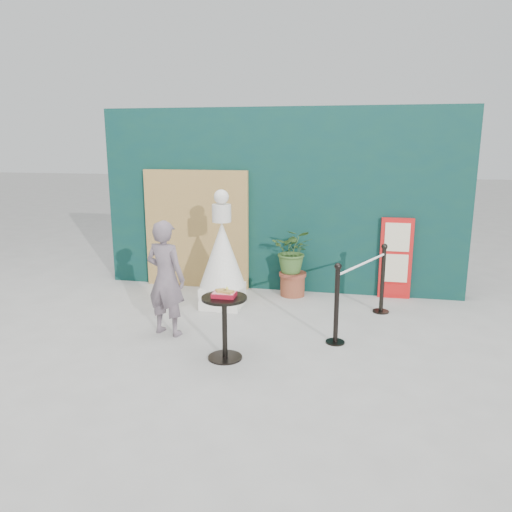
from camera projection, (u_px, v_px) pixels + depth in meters
name	position (u px, v px, depth m)	size (l,w,h in m)	color
ground	(234.00, 366.00, 5.61)	(60.00, 60.00, 0.00)	#ADAAA5
back_wall	(280.00, 201.00, 8.28)	(6.00, 0.30, 3.00)	#0A2F30
bamboo_fence	(196.00, 230.00, 8.47)	(1.80, 0.08, 2.00)	tan
woman	(166.00, 278.00, 6.39)	(0.55, 0.36, 1.51)	slate
menu_board	(396.00, 259.00, 7.90)	(0.50, 0.07, 1.30)	red
statue	(222.00, 260.00, 7.48)	(0.70, 0.70, 1.78)	white
cafe_table	(225.00, 318.00, 5.70)	(0.52, 0.52, 0.75)	black
food_basket	(224.00, 294.00, 5.64)	(0.26, 0.19, 0.11)	#AA1227
planter	(293.00, 257.00, 8.03)	(0.65, 0.57, 1.11)	brown
stanchion_barrier	(361.00, 292.00, 6.71)	(0.84, 1.54, 1.03)	black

